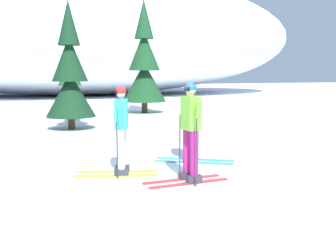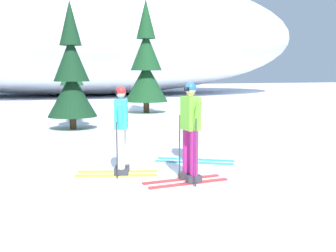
% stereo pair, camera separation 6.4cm
% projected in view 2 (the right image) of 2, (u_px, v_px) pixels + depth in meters
% --- Properties ---
extents(ground_plane, '(120.00, 120.00, 0.00)m').
position_uv_depth(ground_plane, '(138.00, 173.00, 8.24)').
color(ground_plane, white).
extents(skier_yellow_jacket, '(1.74, 1.31, 1.72)m').
position_uv_depth(skier_yellow_jacket, '(191.00, 123.00, 9.19)').
color(skier_yellow_jacket, '#2893CC').
rests_on(skier_yellow_jacket, ground).
extents(skier_cyan_jacket, '(1.67, 0.92, 1.76)m').
position_uv_depth(skier_cyan_jacket, '(121.00, 129.00, 8.02)').
color(skier_cyan_jacket, gold).
rests_on(skier_cyan_jacket, ground).
extents(skier_lime_jacket, '(1.60, 0.78, 1.85)m').
position_uv_depth(skier_lime_jacket, '(190.00, 130.00, 7.46)').
color(skier_lime_jacket, red).
rests_on(skier_lime_jacket, ground).
extents(pine_tree_center_right, '(1.76, 1.76, 4.56)m').
position_uv_depth(pine_tree_center_right, '(72.00, 76.00, 14.41)').
color(pine_tree_center_right, '#47301E').
rests_on(pine_tree_center_right, ground).
extents(pine_tree_right, '(1.48, 1.48, 3.82)m').
position_uv_depth(pine_tree_right, '(72.00, 82.00, 18.55)').
color(pine_tree_right, '#47301E').
rests_on(pine_tree_right, ground).
extents(pine_tree_far_right, '(2.19, 2.19, 5.66)m').
position_uv_depth(pine_tree_far_right, '(146.00, 66.00, 20.36)').
color(pine_tree_far_right, '#47301E').
rests_on(pine_tree_far_right, ground).
extents(snow_ridge_background, '(41.66, 21.88, 10.84)m').
position_uv_depth(snow_ridge_background, '(84.00, 35.00, 36.65)').
color(snow_ridge_background, white).
rests_on(snow_ridge_background, ground).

